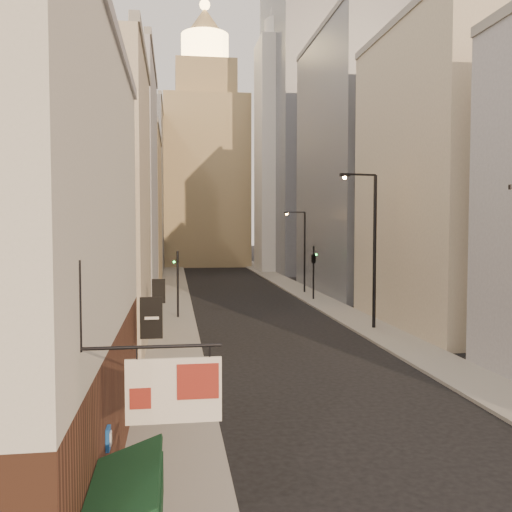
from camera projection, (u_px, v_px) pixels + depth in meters
The scene contains 15 objects.
sidewalk_left at pixel (174, 289), 61.13m from camera, with size 3.00×140.00×0.15m, color gray.
sidewalk_right at pixel (293, 287), 62.98m from camera, with size 3.00×140.00×0.15m, color gray.
left_bldg_beige at pixel (72, 205), 31.25m from camera, with size 8.00×12.00×16.00m, color tan.
left_bldg_grey at pixel (106, 187), 46.95m from camera, with size 8.00×16.00×20.00m, color gray.
left_bldg_tan at pixel (125, 211), 64.82m from camera, with size 8.00×18.00×17.00m, color tan.
left_bldg_wingrid at pixel (136, 190), 84.39m from camera, with size 8.00×20.00×24.00m, color gray.
right_bldg_beige at pixel (449, 179), 38.52m from camera, with size 8.00×16.00×20.00m, color tan.
right_bldg_wingrid at pixel (356, 165), 58.12m from camera, with size 8.00×20.00×26.00m, color gray.
highrise at pixel (336, 101), 85.95m from camera, with size 21.00×23.00×51.20m.
clock_tower at pixel (206, 162), 97.51m from camera, with size 14.00×14.00×44.90m.
white_tower at pixel (284, 147), 85.19m from camera, with size 8.00×8.00×41.50m.
streetlamp_mid at pixel (371, 241), 37.18m from camera, with size 2.65×0.75×10.21m.
streetlamp_far at pixel (303, 247), 57.10m from camera, with size 2.10×0.79×8.23m.
traffic_light_left at pixel (178, 271), 41.65m from camera, with size 0.58×0.50×5.00m.
traffic_light_right at pixel (314, 257), 51.82m from camera, with size 0.89×0.89×5.00m.
Camera 1 is at (-6.48, -6.48, 6.92)m, focal length 40.00 mm.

